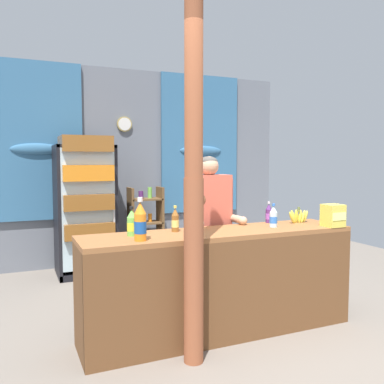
{
  "coord_description": "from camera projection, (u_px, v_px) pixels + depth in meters",
  "views": [
    {
      "loc": [
        -1.62,
        -2.76,
        1.51
      ],
      "look_at": [
        -0.04,
        0.87,
        1.21
      ],
      "focal_mm": 38.64,
      "sensor_mm": 36.0,
      "label": 1
    }
  ],
  "objects": [
    {
      "name": "soda_bottle_grape_soda",
      "position": [
        269.0,
        214.0,
        4.03
      ],
      "size": [
        0.06,
        0.06,
        0.21
      ],
      "color": "#56286B",
      "rests_on": "stall_counter"
    },
    {
      "name": "timber_post",
      "position": [
        194.0,
        186.0,
        3.0
      ],
      "size": [
        0.17,
        0.15,
        2.77
      ],
      "color": "#995133",
      "rests_on": "ground"
    },
    {
      "name": "drink_fridge",
      "position": [
        85.0,
        199.0,
        5.4
      ],
      "size": [
        0.74,
        0.75,
        1.82
      ],
      "color": "black",
      "rests_on": "ground"
    },
    {
      "name": "bottle_shelf_rack",
      "position": [
        146.0,
        225.0,
        5.9
      ],
      "size": [
        0.48,
        0.28,
        1.13
      ],
      "color": "brown",
      "rests_on": "ground"
    },
    {
      "name": "soda_bottle_iced_tea",
      "position": [
        175.0,
        221.0,
        3.53
      ],
      "size": [
        0.06,
        0.06,
        0.22
      ],
      "color": "brown",
      "rests_on": "stall_counter"
    },
    {
      "name": "plastic_lawn_chair",
      "position": [
        211.0,
        235.0,
        5.65
      ],
      "size": [
        0.6,
        0.6,
        0.86
      ],
      "color": "silver",
      "rests_on": "ground"
    },
    {
      "name": "soda_bottle_water",
      "position": [
        273.0,
        217.0,
        3.77
      ],
      "size": [
        0.07,
        0.07,
        0.22
      ],
      "color": "silver",
      "rests_on": "stall_counter"
    },
    {
      "name": "soda_bottle_lime_soda",
      "position": [
        132.0,
        223.0,
        3.33
      ],
      "size": [
        0.08,
        0.08,
        0.24
      ],
      "color": "#75C64C",
      "rests_on": "stall_counter"
    },
    {
      "name": "banana_bunch",
      "position": [
        298.0,
        216.0,
        4.03
      ],
      "size": [
        0.26,
        0.06,
        0.16
      ],
      "color": "#DBCC42",
      "rests_on": "stall_counter"
    },
    {
      "name": "ground_plane",
      "position": [
        180.0,
        300.0,
        4.46
      ],
      "size": [
        8.32,
        8.32,
        0.0
      ],
      "primitive_type": "plane",
      "color": "slate"
    },
    {
      "name": "back_wall_curtained",
      "position": [
        130.0,
        164.0,
        6.14
      ],
      "size": [
        4.83,
        0.22,
        2.83
      ],
      "color": "slate",
      "rests_on": "ground"
    },
    {
      "name": "soda_bottle_orange_soda",
      "position": [
        140.0,
        222.0,
        3.12
      ],
      "size": [
        0.09,
        0.09,
        0.33
      ],
      "color": "orange",
      "rests_on": "stall_counter"
    },
    {
      "name": "snack_box_instant_noodle",
      "position": [
        333.0,
        215.0,
        3.8
      ],
      "size": [
        0.17,
        0.16,
        0.2
      ],
      "color": "#EAD14C",
      "rests_on": "stall_counter"
    },
    {
      "name": "shopkeeper",
      "position": [
        209.0,
        214.0,
        4.05
      ],
      "size": [
        0.53,
        0.42,
        1.55
      ],
      "color": "#28282D",
      "rests_on": "ground"
    },
    {
      "name": "stall_counter",
      "position": [
        225.0,
        274.0,
        3.5
      ],
      "size": [
        2.42,
        0.56,
        0.9
      ],
      "color": "#935B33",
      "rests_on": "ground"
    }
  ]
}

